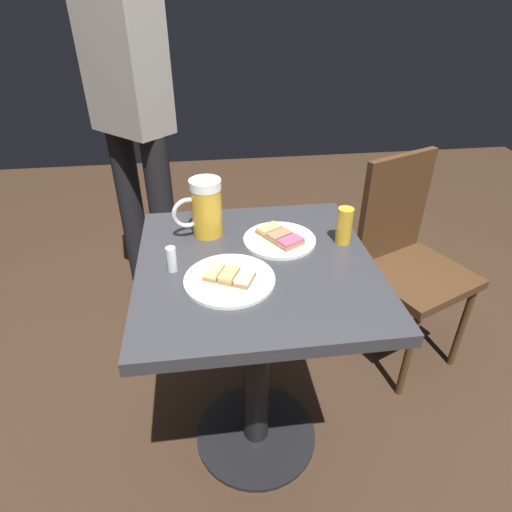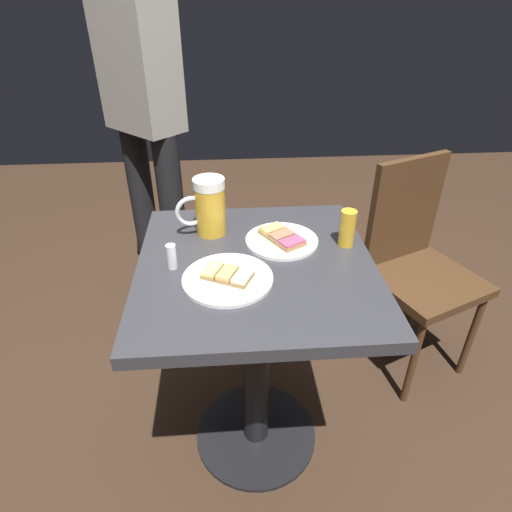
# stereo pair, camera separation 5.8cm
# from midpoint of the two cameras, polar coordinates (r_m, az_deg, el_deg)

# --- Properties ---
(ground_plane) EXTENTS (6.00, 6.00, 0.00)m
(ground_plane) POSITION_cam_midpoint_polar(r_m,az_deg,el_deg) (1.74, 1.02, -22.58)
(ground_plane) COLOR #382619
(cafe_table) EXTENTS (0.69, 0.66, 0.77)m
(cafe_table) POSITION_cam_midpoint_polar(r_m,az_deg,el_deg) (1.31, 1.27, -7.86)
(cafe_table) COLOR black
(cafe_table) RESTS_ON ground_plane
(plate_near) EXTENTS (0.24, 0.24, 0.03)m
(plate_near) POSITION_cam_midpoint_polar(r_m,az_deg,el_deg) (1.12, -2.30, -2.92)
(plate_near) COLOR white
(plate_near) RESTS_ON cafe_table
(plate_far) EXTENTS (0.22, 0.22, 0.03)m
(plate_far) POSITION_cam_midpoint_polar(r_m,az_deg,el_deg) (1.29, 4.71, 2.19)
(plate_far) COLOR white
(plate_far) RESTS_ON cafe_table
(beer_mug) EXTENTS (0.09, 0.15, 0.18)m
(beer_mug) POSITION_cam_midpoint_polar(r_m,az_deg,el_deg) (1.31, -5.05, 6.51)
(beer_mug) COLOR gold
(beer_mug) RESTS_ON cafe_table
(beer_glass_small) EXTENTS (0.05, 0.05, 0.11)m
(beer_glass_small) POSITION_cam_midpoint_polar(r_m,az_deg,el_deg) (1.28, 13.26, 3.59)
(beer_glass_small) COLOR gold
(beer_glass_small) RESTS_ON cafe_table
(salt_shaker) EXTENTS (0.03, 0.03, 0.07)m
(salt_shaker) POSITION_cam_midpoint_polar(r_m,az_deg,el_deg) (1.17, -9.74, -0.09)
(salt_shaker) COLOR silver
(salt_shaker) RESTS_ON cafe_table
(cafe_chair) EXTENTS (0.50, 0.50, 0.89)m
(cafe_chair) POSITION_cam_midpoint_polar(r_m,az_deg,el_deg) (1.84, 21.22, -0.24)
(cafe_chair) COLOR #472D19
(cafe_chair) RESTS_ON ground_plane
(patron_standing) EXTENTS (0.35, 0.35, 1.71)m
(patron_standing) POSITION_cam_midpoint_polar(r_m,az_deg,el_deg) (1.90, -13.75, 18.32)
(patron_standing) COLOR black
(patron_standing) RESTS_ON ground_plane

